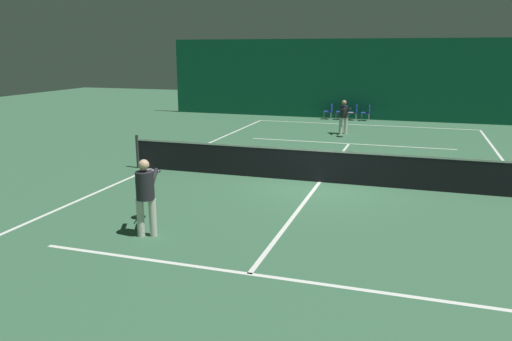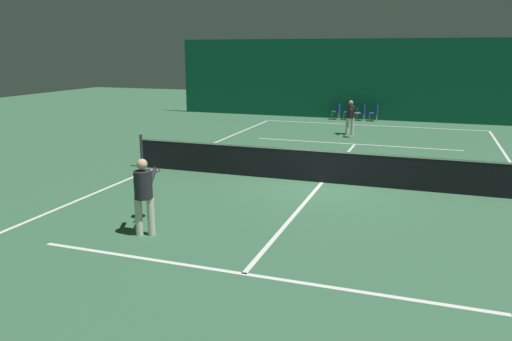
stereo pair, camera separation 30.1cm
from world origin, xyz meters
name	(u,v)px [view 2 (the right image)]	position (x,y,z in m)	size (l,w,h in m)	color
ground_plane	(322,182)	(0.00, 0.00, 0.00)	(60.00, 60.00, 0.00)	#386647
backdrop_curtain	(378,80)	(0.00, 14.10, 2.16)	(23.00, 0.12, 4.33)	#0F5138
court_line_baseline_far	(371,125)	(0.00, 11.90, 0.00)	(11.00, 0.10, 0.00)	white
court_line_service_far	(355,144)	(0.00, 6.40, 0.00)	(8.25, 0.10, 0.00)	white
court_line_service_near	(244,274)	(0.00, -6.40, 0.00)	(8.25, 0.10, 0.00)	white
court_line_sideline_left	(155,168)	(-5.50, 0.00, 0.00)	(0.10, 23.80, 0.00)	white
court_line_centre	(322,182)	(0.00, 0.00, 0.00)	(0.10, 12.80, 0.00)	white
tennis_net	(323,165)	(0.00, 0.00, 0.51)	(12.00, 0.10, 1.07)	black
player_near	(144,191)	(-2.58, -5.29, 0.94)	(0.77, 1.36, 1.61)	beige
player_far	(351,115)	(-0.57, 8.73, 0.89)	(0.88, 1.31, 1.53)	beige
courtside_chair_0	(337,111)	(-2.05, 13.55, 0.49)	(0.44, 0.44, 0.84)	#99999E
courtside_chair_1	(350,111)	(-1.37, 13.55, 0.49)	(0.44, 0.44, 0.84)	#99999E
courtside_chair_2	(362,112)	(-0.68, 13.55, 0.49)	(0.44, 0.44, 0.84)	#99999E
courtside_chair_3	(375,112)	(0.00, 13.55, 0.49)	(0.44, 0.44, 0.84)	#99999E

